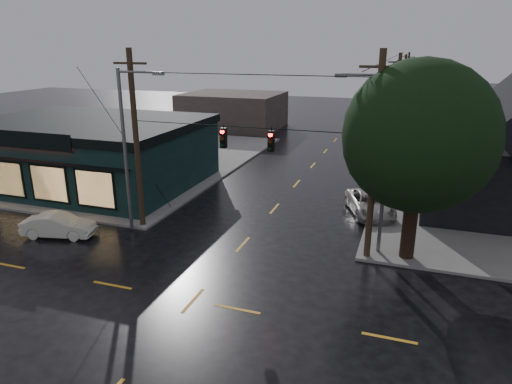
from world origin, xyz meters
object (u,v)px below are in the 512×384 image
(utility_pole_nw, at_px, (143,226))
(sedan_cream, at_px, (59,225))
(utility_pole_ne, at_px, (366,258))
(suv_silver, at_px, (370,204))
(corner_tree, at_px, (419,137))

(utility_pole_nw, relative_size, sedan_cream, 2.54)
(sedan_cream, bearing_deg, utility_pole_ne, -94.08)
(suv_silver, bearing_deg, corner_tree, -88.55)
(utility_pole_ne, xyz_separation_m, sedan_cream, (-16.64, -2.78, 0.66))
(sedan_cream, relative_size, suv_silver, 0.79)
(sedan_cream, xyz_separation_m, suv_silver, (16.14, 9.28, 0.05))
(corner_tree, xyz_separation_m, utility_pole_nw, (-14.89, -0.51, -6.22))
(sedan_cream, bearing_deg, suv_silver, -73.69)
(utility_pole_nw, xyz_separation_m, suv_silver, (12.50, 6.49, 0.70))
(corner_tree, relative_size, suv_silver, 1.91)
(corner_tree, bearing_deg, utility_pole_ne, -164.81)
(utility_pole_nw, distance_m, suv_silver, 14.10)
(utility_pole_nw, bearing_deg, utility_pole_ne, 0.00)
(utility_pole_nw, bearing_deg, suv_silver, 27.45)
(utility_pole_ne, bearing_deg, sedan_cream, -170.50)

